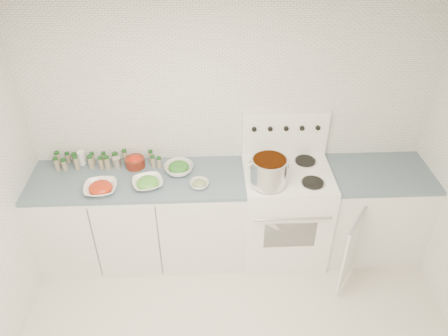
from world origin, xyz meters
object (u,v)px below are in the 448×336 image
stock_pot (269,170)px  bowl_snowpea (148,183)px  stove (284,210)px  bowl_tomato (101,188)px

stock_pot → bowl_snowpea: (-1.00, 0.05, -0.14)m
stock_pot → bowl_snowpea: bearing=176.9°
stove → bowl_snowpea: size_ratio=4.44×
bowl_snowpea → stove: bearing=5.3°
bowl_tomato → bowl_snowpea: bearing=8.5°
stock_pot → bowl_snowpea: size_ratio=1.06×
stock_pot → bowl_tomato: bearing=-179.9°
stove → bowl_snowpea: bearing=-174.7°
bowl_tomato → stove: bearing=6.1°
bowl_snowpea → bowl_tomato: bearing=-171.5°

